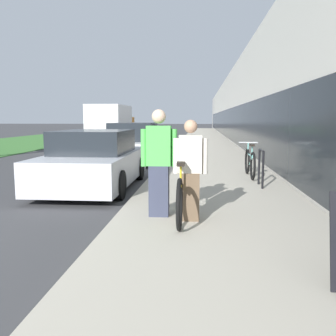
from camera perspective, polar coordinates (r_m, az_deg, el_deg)
sidewalk_slab at (r=24.73m, az=5.75°, el=3.85°), size 3.39×70.00×0.10m
storefront_facade at (r=33.44m, az=17.35°, el=8.68°), size 10.01×70.00×4.99m
lawn_strip at (r=31.23m, az=-18.25°, el=4.21°), size 7.80×70.00×0.03m
tandem_bicycle at (r=5.97m, az=2.21°, el=-3.50°), size 0.52×2.43×0.92m
person_rider at (r=5.61m, az=3.43°, el=-0.37°), size 0.52×0.20×1.52m
person_bystander at (r=5.85m, az=-1.39°, el=0.75°), size 0.57×0.22×1.68m
bike_rack_hoop at (r=8.70m, az=14.00°, el=0.59°), size 0.05×0.60×0.84m
cruiser_bike_nearest at (r=10.11m, az=12.37°, el=0.81°), size 0.52×1.81×0.90m
parked_sedan_curbside at (r=9.02m, az=-11.10°, el=1.00°), size 1.90×4.21×1.36m
vintage_roadster_curbside at (r=14.36m, az=-5.25°, el=3.65°), size 1.92×4.33×1.47m
moving_truck at (r=27.48m, az=-8.58°, el=6.78°), size 2.36×6.46×2.56m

